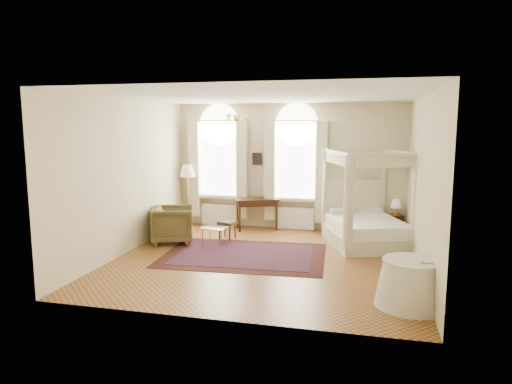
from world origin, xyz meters
TOP-DOWN VIEW (x-y plane):
  - ground at (0.00, 0.00)m, footprint 6.00×6.00m
  - room_walls at (0.00, 0.00)m, footprint 6.00×6.00m
  - window_left at (-1.90, 2.87)m, footprint 1.62×0.27m
  - window_right at (0.20, 2.87)m, footprint 1.62×0.27m
  - chandelier at (-0.90, 1.20)m, footprint 0.51×0.45m
  - wall_pictures at (0.09, 2.97)m, footprint 2.54×0.03m
  - canopy_bed at (2.03, 1.70)m, footprint 2.19×2.41m
  - nightstand at (2.70, 2.70)m, footprint 0.46×0.44m
  - nightstand_lamp at (2.73, 2.76)m, footprint 0.25×0.25m
  - writing_desk at (-0.79, 2.65)m, footprint 1.25×0.97m
  - laptop at (-0.59, 2.56)m, footprint 0.40×0.33m
  - stool at (-1.25, 1.52)m, footprint 0.44×0.44m
  - armchair at (-2.40, 0.89)m, footprint 1.21×1.19m
  - coffee_table at (-1.37, 0.98)m, footprint 0.64×0.51m
  - floor_lamp at (-2.70, 2.62)m, footprint 0.43×0.43m
  - oriental_rug at (-0.47, 0.22)m, footprint 3.53×2.64m
  - side_table at (2.70, -1.82)m, footprint 1.06×1.06m
  - book at (2.80, -1.86)m, footprint 0.19×0.25m

SIDE VIEW (x-z plane):
  - ground at x=0.00m, z-range 0.00..0.00m
  - oriental_rug at x=-0.47m, z-range 0.00..0.01m
  - nightstand at x=2.70m, z-range 0.00..0.55m
  - coffee_table at x=-1.37m, z-range 0.16..0.55m
  - side_table at x=2.70m, z-range -0.01..0.72m
  - stool at x=-1.25m, z-range 0.14..0.57m
  - armchair at x=-2.40m, z-range 0.00..0.86m
  - canopy_bed at x=2.03m, z-range -0.59..1.58m
  - writing_desk at x=-0.79m, z-range 0.30..1.13m
  - book at x=2.80m, z-range 0.72..0.75m
  - nightstand_lamp at x=2.73m, z-range 0.61..0.98m
  - laptop at x=-0.59m, z-range 0.83..0.86m
  - floor_lamp at x=-2.70m, z-range 0.59..2.27m
  - window_left at x=-1.90m, z-range -0.16..3.13m
  - window_right at x=0.20m, z-range -0.16..3.13m
  - wall_pictures at x=0.09m, z-range 1.70..2.09m
  - room_walls at x=0.00m, z-range -1.02..4.98m
  - chandelier at x=-0.90m, z-range 2.66..3.16m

